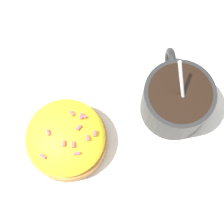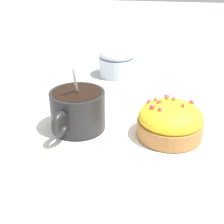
# 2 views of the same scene
# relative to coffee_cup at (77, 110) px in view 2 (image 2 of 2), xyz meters

# --- Properties ---
(ground_plane) EXTENTS (3.00, 3.00, 0.00)m
(ground_plane) POSITION_rel_coffee_cup_xyz_m (-0.07, -0.01, -0.04)
(ground_plane) COLOR #B2B2B7
(paper_napkin) EXTENTS (0.34, 0.32, 0.00)m
(paper_napkin) POSITION_rel_coffee_cup_xyz_m (-0.07, -0.01, -0.03)
(paper_napkin) COLOR white
(paper_napkin) RESTS_ON ground_plane
(coffee_cup) EXTENTS (0.08, 0.11, 0.11)m
(coffee_cup) POSITION_rel_coffee_cup_xyz_m (0.00, 0.00, 0.00)
(coffee_cup) COLOR black
(coffee_cup) RESTS_ON paper_napkin
(frosted_pastry) EXTENTS (0.10, 0.10, 0.06)m
(frosted_pastry) POSITION_rel_coffee_cup_xyz_m (-0.14, -0.01, -0.01)
(frosted_pastry) COLOR #B2753D
(frosted_pastry) RESTS_ON paper_napkin
(sugar_bowl) EXTENTS (0.08, 0.08, 0.06)m
(sugar_bowl) POSITION_rel_coffee_cup_xyz_m (-0.02, -0.26, -0.00)
(sugar_bowl) COLOR silver
(sugar_bowl) RESTS_ON ground_plane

